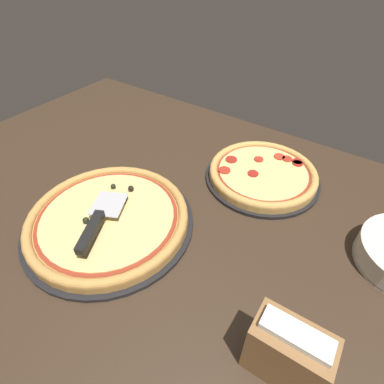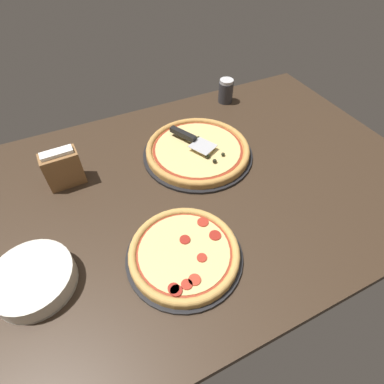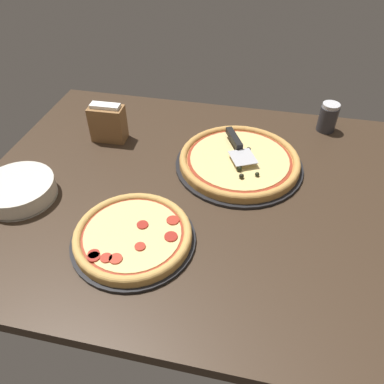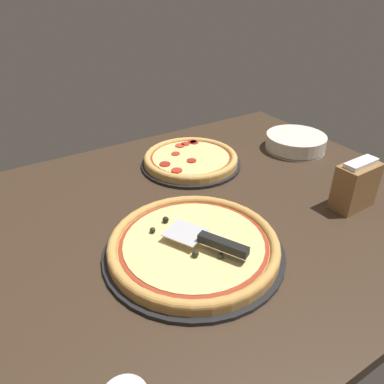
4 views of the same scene
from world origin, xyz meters
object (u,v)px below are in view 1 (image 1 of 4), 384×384
object	(u,v)px
serving_spatula	(96,225)
napkin_holder	(287,353)
pizza_back	(263,173)
pizza_front	(108,218)

from	to	relation	value
serving_spatula	napkin_holder	world-z (taller)	napkin_holder
napkin_holder	pizza_back	bearing A→B (deg)	118.33
serving_spatula	napkin_holder	bearing A→B (deg)	-1.80
pizza_back	napkin_holder	distance (cm)	51.84
serving_spatula	napkin_holder	size ratio (longest dim) A/B	1.44
pizza_back	napkin_holder	xyz separation A→B (cm)	(24.52, -45.47, 4.25)
pizza_back	napkin_holder	size ratio (longest dim) A/B	2.24
pizza_front	napkin_holder	bearing A→B (deg)	-7.69
pizza_front	napkin_holder	world-z (taller)	napkin_holder
pizza_front	pizza_back	distance (cm)	45.60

